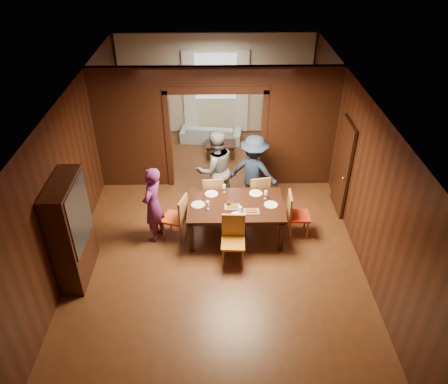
{
  "coord_description": "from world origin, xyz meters",
  "views": [
    {
      "loc": [
        0.03,
        -7.48,
        5.78
      ],
      "look_at": [
        0.15,
        -0.4,
        1.05
      ],
      "focal_mm": 35.0,
      "sensor_mm": 36.0,
      "label": 1
    }
  ],
  "objects_px": {
    "chair_far_r": "(257,193)",
    "chair_far_l": "(212,194)",
    "person_purple": "(153,205)",
    "person_grey": "(215,169)",
    "dining_table": "(235,219)",
    "chair_left": "(174,217)",
    "person_navy": "(254,172)",
    "coffee_table": "(221,150)",
    "hutch": "(71,231)",
    "chair_near": "(233,242)",
    "chair_right": "(299,215)",
    "sofa": "(211,133)"
  },
  "relations": [
    {
      "from": "chair_far_r",
      "to": "coffee_table",
      "type": "bearing_deg",
      "value": -83.35
    },
    {
      "from": "chair_far_r",
      "to": "chair_far_l",
      "type": "bearing_deg",
      "value": -9.43
    },
    {
      "from": "chair_left",
      "to": "chair_far_r",
      "type": "height_order",
      "value": "same"
    },
    {
      "from": "person_grey",
      "to": "sofa",
      "type": "distance_m",
      "value": 3.23
    },
    {
      "from": "sofa",
      "to": "chair_far_l",
      "type": "relative_size",
      "value": 1.77
    },
    {
      "from": "person_navy",
      "to": "chair_near",
      "type": "height_order",
      "value": "person_navy"
    },
    {
      "from": "chair_far_l",
      "to": "person_grey",
      "type": "bearing_deg",
      "value": -106.96
    },
    {
      "from": "chair_right",
      "to": "chair_far_l",
      "type": "distance_m",
      "value": 1.92
    },
    {
      "from": "person_navy",
      "to": "dining_table",
      "type": "xyz_separation_m",
      "value": [
        -0.43,
        -1.09,
        -0.48
      ]
    },
    {
      "from": "dining_table",
      "to": "chair_right",
      "type": "xyz_separation_m",
      "value": [
        1.28,
        0.0,
        0.1
      ]
    },
    {
      "from": "hutch",
      "to": "chair_far_l",
      "type": "bearing_deg",
      "value": 37.66
    },
    {
      "from": "person_grey",
      "to": "chair_near",
      "type": "height_order",
      "value": "person_grey"
    },
    {
      "from": "sofa",
      "to": "chair_near",
      "type": "height_order",
      "value": "chair_near"
    },
    {
      "from": "person_navy",
      "to": "chair_right",
      "type": "relative_size",
      "value": 1.77
    },
    {
      "from": "sofa",
      "to": "chair_far_l",
      "type": "xyz_separation_m",
      "value": [
        0.06,
        -3.46,
        0.23
      ]
    },
    {
      "from": "coffee_table",
      "to": "chair_right",
      "type": "relative_size",
      "value": 0.82
    },
    {
      "from": "chair_near",
      "to": "person_navy",
      "type": "bearing_deg",
      "value": 77.98
    },
    {
      "from": "hutch",
      "to": "sofa",
      "type": "bearing_deg",
      "value": 65.98
    },
    {
      "from": "person_navy",
      "to": "chair_far_l",
      "type": "bearing_deg",
      "value": 40.79
    },
    {
      "from": "hutch",
      "to": "person_grey",
      "type": "bearing_deg",
      "value": 41.18
    },
    {
      "from": "person_purple",
      "to": "chair_near",
      "type": "relative_size",
      "value": 1.67
    },
    {
      "from": "person_grey",
      "to": "chair_near",
      "type": "distance_m",
      "value": 2.0
    },
    {
      "from": "dining_table",
      "to": "chair_right",
      "type": "height_order",
      "value": "chair_right"
    },
    {
      "from": "chair_far_l",
      "to": "chair_far_r",
      "type": "distance_m",
      "value": 0.98
    },
    {
      "from": "chair_left",
      "to": "chair_far_r",
      "type": "bearing_deg",
      "value": 133.83
    },
    {
      "from": "hutch",
      "to": "chair_right",
      "type": "bearing_deg",
      "value": 14.63
    },
    {
      "from": "chair_right",
      "to": "hutch",
      "type": "xyz_separation_m",
      "value": [
        -4.2,
        -1.1,
        0.52
      ]
    },
    {
      "from": "person_grey",
      "to": "chair_far_r",
      "type": "height_order",
      "value": "person_grey"
    },
    {
      "from": "coffee_table",
      "to": "chair_far_r",
      "type": "bearing_deg",
      "value": -72.77
    },
    {
      "from": "person_purple",
      "to": "sofa",
      "type": "bearing_deg",
      "value": -175.7
    },
    {
      "from": "dining_table",
      "to": "chair_far_r",
      "type": "distance_m",
      "value": 0.96
    },
    {
      "from": "sofa",
      "to": "dining_table",
      "type": "height_order",
      "value": "dining_table"
    },
    {
      "from": "person_grey",
      "to": "hutch",
      "type": "height_order",
      "value": "hutch"
    },
    {
      "from": "chair_far_l",
      "to": "chair_left",
      "type": "bearing_deg",
      "value": 42.05
    },
    {
      "from": "person_purple",
      "to": "hutch",
      "type": "height_order",
      "value": "hutch"
    },
    {
      "from": "dining_table",
      "to": "chair_far_l",
      "type": "relative_size",
      "value": 1.98
    },
    {
      "from": "chair_far_r",
      "to": "hutch",
      "type": "distance_m",
      "value": 3.95
    },
    {
      "from": "person_purple",
      "to": "dining_table",
      "type": "bearing_deg",
      "value": 110.86
    },
    {
      "from": "person_grey",
      "to": "chair_right",
      "type": "relative_size",
      "value": 1.89
    },
    {
      "from": "chair_left",
      "to": "chair_far_l",
      "type": "bearing_deg",
      "value": 155.23
    },
    {
      "from": "coffee_table",
      "to": "hutch",
      "type": "bearing_deg",
      "value": -120.89
    },
    {
      "from": "sofa",
      "to": "person_grey",
      "type": "bearing_deg",
      "value": 99.72
    },
    {
      "from": "dining_table",
      "to": "sofa",
      "type": "bearing_deg",
      "value": 97.08
    },
    {
      "from": "person_navy",
      "to": "chair_left",
      "type": "relative_size",
      "value": 1.77
    },
    {
      "from": "coffee_table",
      "to": "chair_left",
      "type": "relative_size",
      "value": 0.82
    },
    {
      "from": "person_navy",
      "to": "chair_far_r",
      "type": "distance_m",
      "value": 0.47
    },
    {
      "from": "chair_near",
      "to": "coffee_table",
      "type": "bearing_deg",
      "value": 95.59
    },
    {
      "from": "chair_far_r",
      "to": "person_purple",
      "type": "bearing_deg",
      "value": 11.68
    },
    {
      "from": "person_grey",
      "to": "dining_table",
      "type": "distance_m",
      "value": 1.29
    },
    {
      "from": "person_grey",
      "to": "dining_table",
      "type": "height_order",
      "value": "person_grey"
    }
  ]
}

